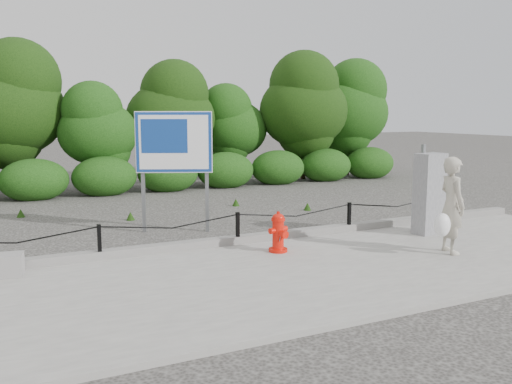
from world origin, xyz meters
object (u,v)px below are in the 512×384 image
object	(u,v)px
advertising_sign	(174,148)
fire_hydrant	(278,233)
utility_cabinet	(429,194)
pedestrian	(451,206)

from	to	relation	value
advertising_sign	fire_hydrant	bearing A→B (deg)	-44.67
fire_hydrant	utility_cabinet	world-z (taller)	utility_cabinet
utility_cabinet	advertising_sign	size ratio (longest dim) A/B	0.71
utility_cabinet	advertising_sign	distance (m)	5.26
utility_cabinet	pedestrian	bearing A→B (deg)	-128.30
utility_cabinet	advertising_sign	xyz separation A→B (m)	(-4.46, 2.66, 0.89)
fire_hydrant	pedestrian	distance (m)	3.01
fire_hydrant	utility_cabinet	xyz separation A→B (m)	(3.40, -0.03, 0.47)
fire_hydrant	utility_cabinet	bearing A→B (deg)	-13.06
fire_hydrant	utility_cabinet	size ratio (longest dim) A/B	0.40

